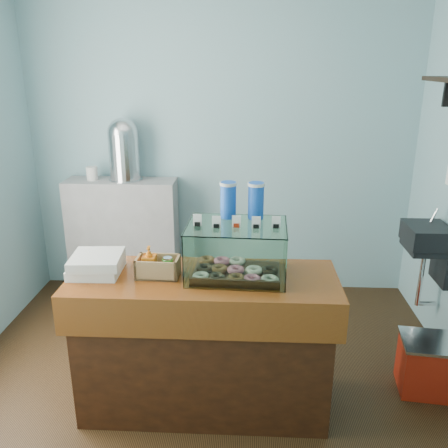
# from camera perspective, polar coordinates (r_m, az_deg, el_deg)

# --- Properties ---
(ground) EXTENTS (3.50, 3.50, 0.00)m
(ground) POSITION_cam_1_polar(r_m,az_deg,el_deg) (3.51, -1.89, -18.03)
(ground) COLOR black
(ground) RESTS_ON ground
(room_shell) EXTENTS (3.54, 3.04, 2.82)m
(room_shell) POSITION_cam_1_polar(r_m,az_deg,el_deg) (2.84, -1.72, 10.77)
(room_shell) COLOR #80B0BB
(room_shell) RESTS_ON ground
(counter) EXTENTS (1.60, 0.60, 0.90)m
(counter) POSITION_cam_1_polar(r_m,az_deg,el_deg) (3.04, -2.39, -13.98)
(counter) COLOR #441E0D
(counter) RESTS_ON ground
(back_shelf) EXTENTS (1.00, 0.32, 1.10)m
(back_shelf) POSITION_cam_1_polar(r_m,az_deg,el_deg) (4.55, -11.93, -1.58)
(back_shelf) COLOR #98989B
(back_shelf) RESTS_ON ground
(display_case) EXTENTS (0.60, 0.45, 0.54)m
(display_case) POSITION_cam_1_polar(r_m,az_deg,el_deg) (2.81, 1.55, -2.67)
(display_case) COLOR #33180F
(display_case) RESTS_ON counter
(condiment_crate) EXTENTS (0.26, 0.16, 0.19)m
(condiment_crate) POSITION_cam_1_polar(r_m,az_deg,el_deg) (2.83, -8.15, -5.00)
(condiment_crate) COLOR #A57852
(condiment_crate) RESTS_ON counter
(pastry_boxes) EXTENTS (0.32, 0.32, 0.12)m
(pastry_boxes) POSITION_cam_1_polar(r_m,az_deg,el_deg) (2.95, -15.08, -4.66)
(pastry_boxes) COLOR silver
(pastry_boxes) RESTS_ON counter
(coffee_urn) EXTENTS (0.30, 0.30, 0.55)m
(coffee_urn) POSITION_cam_1_polar(r_m,az_deg,el_deg) (4.33, -11.95, 8.95)
(coffee_urn) COLOR silver
(coffee_urn) RESTS_ON back_shelf
(red_cooler) EXTENTS (0.46, 0.37, 0.38)m
(red_cooler) POSITION_cam_1_polar(r_m,az_deg,el_deg) (3.58, 23.76, -15.31)
(red_cooler) COLOR red
(red_cooler) RESTS_ON ground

